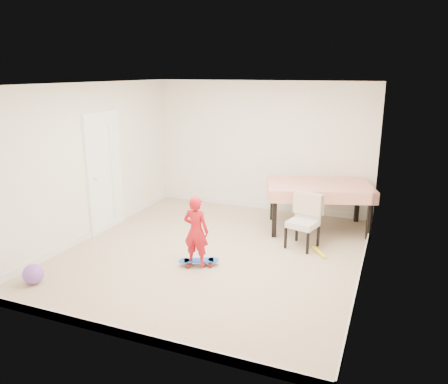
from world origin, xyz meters
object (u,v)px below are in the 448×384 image
at_px(child, 196,233).
at_px(dining_chair, 303,222).
at_px(dining_table, 318,206).
at_px(balloon, 33,274).
at_px(skateboard, 199,263).

bearing_deg(child, dining_chair, -135.74).
height_order(dining_table, balloon, dining_table).
relative_size(dining_chair, child, 0.85).
bearing_deg(child, skateboard, -111.55).
xyz_separation_m(dining_chair, skateboard, (-1.26, -1.25, -0.40)).
distance_m(dining_table, child, 2.64).
distance_m(skateboard, child, 0.48).
distance_m(dining_chair, child, 1.82).
height_order(dining_chair, balloon, dining_chair).
relative_size(skateboard, child, 0.57).
height_order(dining_table, child, child).
distance_m(dining_table, dining_chair, 0.97).
relative_size(dining_table, balloon, 6.42).
bearing_deg(skateboard, dining_chair, 18.62).
distance_m(dining_table, balloon, 4.78).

